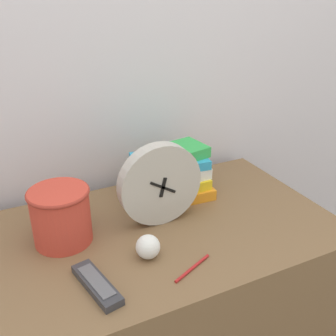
{
  "coord_description": "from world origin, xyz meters",
  "views": [
    {
      "loc": [
        -0.36,
        -0.58,
        1.44
      ],
      "look_at": [
        0.12,
        0.41,
        0.92
      ],
      "focal_mm": 42.0,
      "sensor_mm": 36.0,
      "label": 1
    }
  ],
  "objects_px": {
    "desk_clock": "(160,184)",
    "basket": "(61,214)",
    "tv_remote": "(97,284)",
    "crumpled_paper_ball": "(148,247)",
    "pen": "(192,268)",
    "book_stack": "(173,173)"
  },
  "relations": [
    {
      "from": "desk_clock",
      "to": "tv_remote",
      "type": "bearing_deg",
      "value": -142.72
    },
    {
      "from": "book_stack",
      "to": "tv_remote",
      "type": "distance_m",
      "value": 0.5
    },
    {
      "from": "book_stack",
      "to": "crumpled_paper_ball",
      "type": "distance_m",
      "value": 0.35
    },
    {
      "from": "tv_remote",
      "to": "desk_clock",
      "type": "bearing_deg",
      "value": 37.28
    },
    {
      "from": "tv_remote",
      "to": "crumpled_paper_ball",
      "type": "distance_m",
      "value": 0.17
    },
    {
      "from": "basket",
      "to": "pen",
      "type": "xyz_separation_m",
      "value": [
        0.27,
        -0.27,
        -0.08
      ]
    },
    {
      "from": "desk_clock",
      "to": "crumpled_paper_ball",
      "type": "xyz_separation_m",
      "value": [
        -0.1,
        -0.14,
        -0.09
      ]
    },
    {
      "from": "pen",
      "to": "tv_remote",
      "type": "bearing_deg",
      "value": 170.2
    },
    {
      "from": "desk_clock",
      "to": "tv_remote",
      "type": "xyz_separation_m",
      "value": [
        -0.26,
        -0.2,
        -0.12
      ]
    },
    {
      "from": "book_stack",
      "to": "crumpled_paper_ball",
      "type": "bearing_deg",
      "value": -127.68
    },
    {
      "from": "desk_clock",
      "to": "tv_remote",
      "type": "relative_size",
      "value": 1.39
    },
    {
      "from": "pen",
      "to": "basket",
      "type": "bearing_deg",
      "value": 134.75
    },
    {
      "from": "desk_clock",
      "to": "basket",
      "type": "bearing_deg",
      "value": 173.98
    },
    {
      "from": "desk_clock",
      "to": "book_stack",
      "type": "relative_size",
      "value": 0.98
    },
    {
      "from": "tv_remote",
      "to": "pen",
      "type": "relative_size",
      "value": 1.44
    },
    {
      "from": "book_stack",
      "to": "tv_remote",
      "type": "bearing_deg",
      "value": -138.27
    },
    {
      "from": "tv_remote",
      "to": "crumpled_paper_ball",
      "type": "relative_size",
      "value": 2.8
    },
    {
      "from": "desk_clock",
      "to": "pen",
      "type": "distance_m",
      "value": 0.27
    },
    {
      "from": "crumpled_paper_ball",
      "to": "pen",
      "type": "bearing_deg",
      "value": -49.5
    },
    {
      "from": "crumpled_paper_ball",
      "to": "book_stack",
      "type": "bearing_deg",
      "value": 52.32
    },
    {
      "from": "desk_clock",
      "to": "basket",
      "type": "xyz_separation_m",
      "value": [
        -0.29,
        0.03,
        -0.04
      ]
    },
    {
      "from": "tv_remote",
      "to": "crumpled_paper_ball",
      "type": "bearing_deg",
      "value": 19.14
    }
  ]
}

